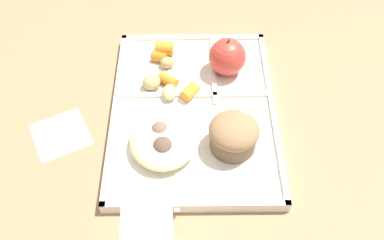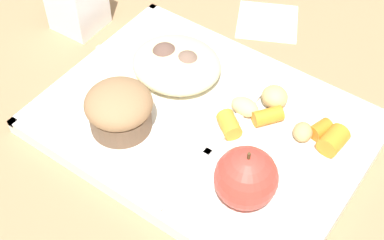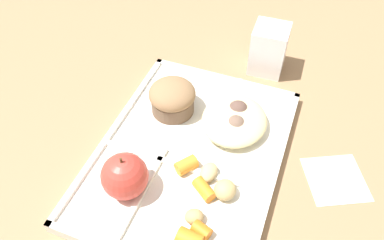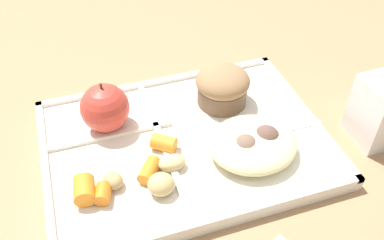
# 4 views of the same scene
# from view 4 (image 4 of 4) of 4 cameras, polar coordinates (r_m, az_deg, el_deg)

# --- Properties ---
(ground) EXTENTS (6.00, 6.00, 0.00)m
(ground) POSITION_cam_4_polar(r_m,az_deg,el_deg) (0.63, -0.95, -3.70)
(ground) COLOR #997551
(lunch_tray) EXTENTS (0.40, 0.30, 0.02)m
(lunch_tray) POSITION_cam_4_polar(r_m,az_deg,el_deg) (0.62, -1.04, -3.18)
(lunch_tray) COLOR white
(lunch_tray) RESTS_ON ground
(green_apple) EXTENTS (0.07, 0.07, 0.08)m
(green_apple) POSITION_cam_4_polar(r_m,az_deg,el_deg) (0.63, -11.56, 1.60)
(green_apple) COLOR #C63D33
(green_apple) RESTS_ON lunch_tray
(bran_muffin) EXTENTS (0.08, 0.08, 0.06)m
(bran_muffin) POSITION_cam_4_polar(r_m,az_deg,el_deg) (0.66, 4.08, 4.53)
(bran_muffin) COLOR brown
(bran_muffin) RESTS_ON lunch_tray
(carrot_slice_tilted) EXTENTS (0.03, 0.03, 0.02)m
(carrot_slice_tilted) POSITION_cam_4_polar(r_m,az_deg,el_deg) (0.55, -11.82, -9.59)
(carrot_slice_tilted) COLOR orange
(carrot_slice_tilted) RESTS_ON lunch_tray
(carrot_slice_back) EXTENTS (0.04, 0.04, 0.02)m
(carrot_slice_back) POSITION_cam_4_polar(r_m,az_deg,el_deg) (0.57, -5.74, -6.69)
(carrot_slice_back) COLOR orange
(carrot_slice_back) RESTS_ON lunch_tray
(carrot_slice_near_corner) EXTENTS (0.04, 0.04, 0.02)m
(carrot_slice_near_corner) POSITION_cam_4_polar(r_m,az_deg,el_deg) (0.60, -3.79, -3.10)
(carrot_slice_near_corner) COLOR orange
(carrot_slice_near_corner) RESTS_ON lunch_tray
(carrot_slice_small) EXTENTS (0.03, 0.04, 0.03)m
(carrot_slice_small) POSITION_cam_4_polar(r_m,az_deg,el_deg) (0.56, -14.20, -9.05)
(carrot_slice_small) COLOR orange
(carrot_slice_small) RESTS_ON lunch_tray
(potato_chunk_corner) EXTENTS (0.04, 0.04, 0.03)m
(potato_chunk_corner) POSITION_cam_4_polar(r_m,az_deg,el_deg) (0.55, -4.14, -8.55)
(potato_chunk_corner) COLOR tan
(potato_chunk_corner) RESTS_ON lunch_tray
(potato_chunk_large) EXTENTS (0.04, 0.03, 0.02)m
(potato_chunk_large) POSITION_cam_4_polar(r_m,az_deg,el_deg) (0.57, -2.73, -5.71)
(potato_chunk_large) COLOR tan
(potato_chunk_large) RESTS_ON lunch_tray
(potato_chunk_wedge) EXTENTS (0.03, 0.03, 0.02)m
(potato_chunk_wedge) POSITION_cam_4_polar(r_m,az_deg,el_deg) (0.56, -10.49, -7.93)
(potato_chunk_wedge) COLOR tan
(potato_chunk_wedge) RESTS_ON lunch_tray
(egg_noodle_pile) EXTENTS (0.12, 0.11, 0.03)m
(egg_noodle_pile) POSITION_cam_4_polar(r_m,az_deg,el_deg) (0.59, 8.10, -3.15)
(egg_noodle_pile) COLOR beige
(egg_noodle_pile) RESTS_ON lunch_tray
(meatball_center) EXTENTS (0.03, 0.03, 0.03)m
(meatball_center) POSITION_cam_4_polar(r_m,az_deg,el_deg) (0.60, 8.00, -3.02)
(meatball_center) COLOR brown
(meatball_center) RESTS_ON lunch_tray
(meatball_back) EXTENTS (0.03, 0.03, 0.03)m
(meatball_back) POSITION_cam_4_polar(r_m,az_deg,el_deg) (0.60, 6.43, -2.75)
(meatball_back) COLOR #755B4C
(meatball_back) RESTS_ON lunch_tray
(meatball_front) EXTENTS (0.04, 0.04, 0.04)m
(meatball_front) POSITION_cam_4_polar(r_m,az_deg,el_deg) (0.60, 9.83, -2.52)
(meatball_front) COLOR brown
(meatball_front) RESTS_ON lunch_tray
(meatball_side) EXTENTS (0.04, 0.04, 0.04)m
(meatball_side) POSITION_cam_4_polar(r_m,az_deg,el_deg) (0.58, 7.16, -3.71)
(meatball_side) COLOR #755B4C
(meatball_side) RESTS_ON lunch_tray
(plastic_fork) EXTENTS (0.16, 0.02, 0.00)m
(plastic_fork) POSITION_cam_4_polar(r_m,az_deg,el_deg) (0.63, 9.65, -2.00)
(plastic_fork) COLOR white
(plastic_fork) RESTS_ON lunch_tray
(milk_carton) EXTENTS (0.07, 0.07, 0.10)m
(milk_carton) POSITION_cam_4_polar(r_m,az_deg,el_deg) (0.67, 23.96, 1.14)
(milk_carton) COLOR white
(milk_carton) RESTS_ON ground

